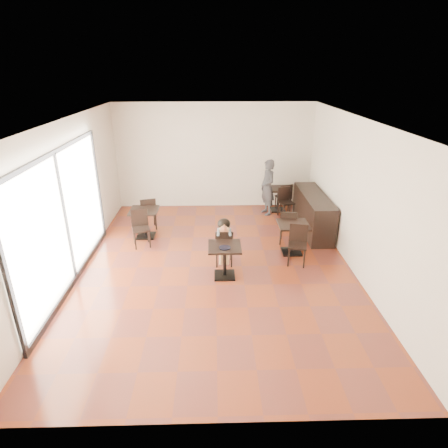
{
  "coord_description": "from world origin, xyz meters",
  "views": [
    {
      "loc": [
        -0.01,
        -7.36,
        4.15
      ],
      "look_at": [
        0.19,
        0.08,
        1.0
      ],
      "focal_mm": 30.0,
      "sensor_mm": 36.0,
      "label": 1
    }
  ],
  "objects_px": {
    "adult_patron": "(268,187)",
    "cafe_table_back": "(278,199)",
    "chair_back_a": "(283,197)",
    "chair_left_b": "(141,229)",
    "chair_back_b": "(286,203)",
    "chair_left_a": "(148,213)",
    "cafe_table_left": "(145,223)",
    "child_table": "(225,261)",
    "child_chair": "(224,246)",
    "child": "(224,242)",
    "chair_mid_b": "(297,246)",
    "cafe_table_mid": "(292,238)",
    "chair_mid_a": "(288,226)"
  },
  "relations": [
    {
      "from": "adult_patron",
      "to": "chair_back_b",
      "type": "bearing_deg",
      "value": 47.76
    },
    {
      "from": "cafe_table_mid",
      "to": "chair_left_b",
      "type": "xyz_separation_m",
      "value": [
        -3.66,
        0.47,
        0.08
      ]
    },
    {
      "from": "chair_left_a",
      "to": "chair_mid_b",
      "type": "bearing_deg",
      "value": 133.76
    },
    {
      "from": "child_chair",
      "to": "cafe_table_left",
      "type": "bearing_deg",
      "value": -37.13
    },
    {
      "from": "child_table",
      "to": "adult_patron",
      "type": "bearing_deg",
      "value": 69.28
    },
    {
      "from": "cafe_table_mid",
      "to": "cafe_table_left",
      "type": "xyz_separation_m",
      "value": [
        -3.66,
        1.02,
        0.0
      ]
    },
    {
      "from": "adult_patron",
      "to": "chair_back_a",
      "type": "distance_m",
      "value": 0.72
    },
    {
      "from": "child_table",
      "to": "chair_back_a",
      "type": "distance_m",
      "value": 4.36
    },
    {
      "from": "chair_mid_a",
      "to": "chair_back_a",
      "type": "height_order",
      "value": "chair_mid_a"
    },
    {
      "from": "child_table",
      "to": "cafe_table_mid",
      "type": "relative_size",
      "value": 0.96
    },
    {
      "from": "child_table",
      "to": "child_chair",
      "type": "relative_size",
      "value": 0.83
    },
    {
      "from": "cafe_table_left",
      "to": "chair_back_b",
      "type": "xyz_separation_m",
      "value": [
        3.93,
        1.32,
        0.06
      ]
    },
    {
      "from": "cafe_table_back",
      "to": "cafe_table_left",
      "type": "bearing_deg",
      "value": -154.07
    },
    {
      "from": "chair_back_b",
      "to": "chair_back_a",
      "type": "bearing_deg",
      "value": 72.78
    },
    {
      "from": "adult_patron",
      "to": "cafe_table_left",
      "type": "height_order",
      "value": "adult_patron"
    },
    {
      "from": "adult_patron",
      "to": "cafe_table_back",
      "type": "bearing_deg",
      "value": 107.66
    },
    {
      "from": "child_table",
      "to": "chair_back_b",
      "type": "distance_m",
      "value": 3.9
    },
    {
      "from": "child_table",
      "to": "child_chair",
      "type": "height_order",
      "value": "child_chair"
    },
    {
      "from": "cafe_table_back",
      "to": "chair_back_a",
      "type": "xyz_separation_m",
      "value": [
        0.15,
        0.0,
        0.07
      ]
    },
    {
      "from": "adult_patron",
      "to": "chair_back_b",
      "type": "relative_size",
      "value": 1.9
    },
    {
      "from": "chair_left_a",
      "to": "chair_back_a",
      "type": "xyz_separation_m",
      "value": [
        3.93,
        1.29,
        -0.02
      ]
    },
    {
      "from": "chair_mid_b",
      "to": "cafe_table_left",
      "type": "bearing_deg",
      "value": 170.67
    },
    {
      "from": "child_table",
      "to": "cafe_table_left",
      "type": "distance_m",
      "value": 2.9
    },
    {
      "from": "child_table",
      "to": "chair_left_b",
      "type": "xyz_separation_m",
      "value": [
        -2.02,
        1.53,
        0.09
      ]
    },
    {
      "from": "child_table",
      "to": "child",
      "type": "bearing_deg",
      "value": 90.0
    },
    {
      "from": "child",
      "to": "cafe_table_mid",
      "type": "bearing_deg",
      "value": 17.23
    },
    {
      "from": "child",
      "to": "chair_back_b",
      "type": "relative_size",
      "value": 1.25
    },
    {
      "from": "child_table",
      "to": "child_chair",
      "type": "xyz_separation_m",
      "value": [
        0.0,
        0.55,
        0.07
      ]
    },
    {
      "from": "cafe_table_mid",
      "to": "chair_left_a",
      "type": "relative_size",
      "value": 0.83
    },
    {
      "from": "cafe_table_mid",
      "to": "cafe_table_back",
      "type": "bearing_deg",
      "value": 87.49
    },
    {
      "from": "child_chair",
      "to": "child",
      "type": "bearing_deg",
      "value": -0.0
    },
    {
      "from": "cafe_table_left",
      "to": "chair_left_b",
      "type": "relative_size",
      "value": 0.83
    },
    {
      "from": "child",
      "to": "adult_patron",
      "type": "bearing_deg",
      "value": 65.98
    },
    {
      "from": "cafe_table_mid",
      "to": "chair_back_a",
      "type": "xyz_separation_m",
      "value": [
        0.27,
        2.86,
        0.06
      ]
    },
    {
      "from": "cafe_table_back",
      "to": "chair_left_a",
      "type": "xyz_separation_m",
      "value": [
        -3.79,
        -1.29,
        0.09
      ]
    },
    {
      "from": "chair_left_b",
      "to": "chair_back_b",
      "type": "height_order",
      "value": "chair_left_b"
    },
    {
      "from": "cafe_table_mid",
      "to": "chair_left_a",
      "type": "bearing_deg",
      "value": 156.82
    },
    {
      "from": "chair_mid_a",
      "to": "chair_back_b",
      "type": "relative_size",
      "value": 1.03
    },
    {
      "from": "chair_back_a",
      "to": "chair_back_b",
      "type": "relative_size",
      "value": 1.0
    },
    {
      "from": "chair_back_b",
      "to": "child_chair",
      "type": "bearing_deg",
      "value": -141.15
    },
    {
      "from": "cafe_table_mid",
      "to": "chair_mid_b",
      "type": "distance_m",
      "value": 0.56
    },
    {
      "from": "child",
      "to": "adult_patron",
      "type": "height_order",
      "value": "adult_patron"
    },
    {
      "from": "cafe_table_back",
      "to": "chair_back_a",
      "type": "bearing_deg",
      "value": 0.0
    },
    {
      "from": "child_table",
      "to": "chair_back_b",
      "type": "xyz_separation_m",
      "value": [
        1.92,
        3.4,
        0.08
      ]
    },
    {
      "from": "cafe_table_mid",
      "to": "chair_back_a",
      "type": "distance_m",
      "value": 2.87
    },
    {
      "from": "chair_mid_b",
      "to": "chair_mid_a",
      "type": "bearing_deg",
      "value": 103.86
    },
    {
      "from": "child_chair",
      "to": "chair_mid_a",
      "type": "distance_m",
      "value": 1.96
    },
    {
      "from": "chair_left_a",
      "to": "cafe_table_left",
      "type": "bearing_deg",
      "value": 73.81
    },
    {
      "from": "chair_mid_b",
      "to": "chair_back_b",
      "type": "xyz_separation_m",
      "value": [
        0.27,
        2.89,
        -0.01
      ]
    },
    {
      "from": "adult_patron",
      "to": "chair_mid_a",
      "type": "height_order",
      "value": "adult_patron"
    }
  ]
}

